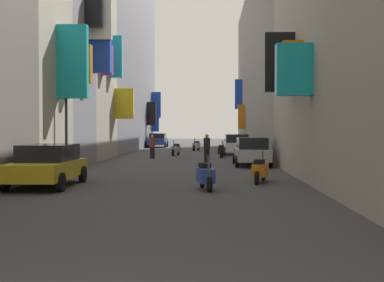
{
  "coord_description": "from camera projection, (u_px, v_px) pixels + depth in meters",
  "views": [
    {
      "loc": [
        1.56,
        -3.01,
        1.96
      ],
      "look_at": [
        0.31,
        34.8,
        1.07
      ],
      "focal_mm": 49.22,
      "sensor_mm": 36.0,
      "label": 1
    }
  ],
  "objects": [
    {
      "name": "scooter_blue",
      "position": [
        206.0,
        175.0,
        16.8
      ],
      "size": [
        0.63,
        1.81,
        1.13
      ],
      "color": "#2D4CAD",
      "rests_on": "ground"
    },
    {
      "name": "scooter_black",
      "position": [
        222.0,
        151.0,
        35.6
      ],
      "size": [
        0.55,
        1.97,
        1.13
      ],
      "color": "black",
      "rests_on": "ground"
    },
    {
      "name": "building_left_mid_c",
      "position": [
        62.0,
        54.0,
        33.92
      ],
      "size": [
        7.31,
        6.93,
        13.59
      ],
      "color": "#B2A899",
      "rests_on": "ground"
    },
    {
      "name": "scooter_silver",
      "position": [
        176.0,
        149.0,
        38.17
      ],
      "size": [
        0.66,
        1.94,
        1.13
      ],
      "color": "#ADADB2",
      "rests_on": "ground"
    },
    {
      "name": "building_left_far",
      "position": [
        110.0,
        48.0,
        50.21
      ],
      "size": [
        7.03,
        25.8,
        19.45
      ],
      "color": "gray",
      "rests_on": "ground"
    },
    {
      "name": "building_right_mid_b",
      "position": [
        284.0,
        67.0,
        45.22
      ],
      "size": [
        6.76,
        34.82,
        14.53
      ],
      "color": "gray",
      "rests_on": "ground"
    },
    {
      "name": "traffic_light_near_corner",
      "position": [
        66.0,
        110.0,
        22.71
      ],
      "size": [
        0.26,
        0.34,
        4.01
      ],
      "color": "#2D2D2D",
      "rests_on": "ground"
    },
    {
      "name": "pedestrian_near_right",
      "position": [
        207.0,
        148.0,
        30.37
      ],
      "size": [
        0.44,
        0.44,
        1.65
      ],
      "color": "black",
      "rests_on": "ground"
    },
    {
      "name": "parked_car_silver",
      "position": [
        252.0,
        151.0,
        27.78
      ],
      "size": [
        1.86,
        4.49,
        1.49
      ],
      "color": "#B7B7BC",
      "rests_on": "ground"
    },
    {
      "name": "parked_car_green",
      "position": [
        233.0,
        141.0,
        52.35
      ],
      "size": [
        1.99,
        4.28,
        1.42
      ],
      "color": "#236638",
      "rests_on": "ground"
    },
    {
      "name": "parked_car_yellow",
      "position": [
        47.0,
        164.0,
        17.79
      ],
      "size": [
        1.93,
        4.32,
        1.42
      ],
      "color": "gold",
      "rests_on": "ground"
    },
    {
      "name": "parked_car_blue",
      "position": [
        158.0,
        140.0,
        55.47
      ],
      "size": [
        2.0,
        4.32,
        1.45
      ],
      "color": "navy",
      "rests_on": "ground"
    },
    {
      "name": "pedestrian_crossing",
      "position": [
        152.0,
        147.0,
        34.43
      ],
      "size": [
        0.48,
        0.48,
        1.56
      ],
      "color": "black",
      "rests_on": "ground"
    },
    {
      "name": "ground_plane",
      "position": [
        185.0,
        160.0,
        33.08
      ],
      "size": [
        140.0,
        140.0,
        0.0
      ],
      "primitive_type": "plane",
      "color": "#424244"
    },
    {
      "name": "parked_car_white",
      "position": [
        236.0,
        144.0,
        39.4
      ],
      "size": [
        2.02,
        4.05,
        1.53
      ],
      "color": "white",
      "rests_on": "ground"
    },
    {
      "name": "scooter_orange",
      "position": [
        260.0,
        170.0,
        19.0
      ],
      "size": [
        0.73,
        1.94,
        1.13
      ],
      "color": "orange",
      "rests_on": "ground"
    },
    {
      "name": "scooter_white",
      "position": [
        196.0,
        145.0,
        46.59
      ],
      "size": [
        0.73,
        1.95,
        1.13
      ],
      "color": "silver",
      "rests_on": "ground"
    }
  ]
}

